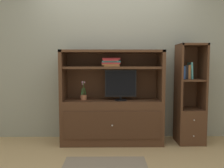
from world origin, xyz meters
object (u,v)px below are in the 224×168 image
object	(u,v)px
bookshelf_tall	(190,109)
potted_plant	(84,96)
tv_monitor	(121,85)
media_console	(112,112)
upright_book_row	(186,72)
magazine_stack	(111,62)

from	to	relation	value
bookshelf_tall	potted_plant	bearing A→B (deg)	-179.55
tv_monitor	potted_plant	distance (m)	0.60
tv_monitor	potted_plant	bearing A→B (deg)	175.70
tv_monitor	bookshelf_tall	xyz separation A→B (m)	(1.08, 0.06, -0.39)
media_console	upright_book_row	size ratio (longest dim) A/B	6.05
bookshelf_tall	upright_book_row	size ratio (longest dim) A/B	5.99
upright_book_row	media_console	bearing A→B (deg)	179.80
media_console	potted_plant	size ratio (longest dim) A/B	5.25
media_console	upright_book_row	distance (m)	1.30
media_console	magazine_stack	distance (m)	0.77
magazine_stack	upright_book_row	distance (m)	1.17
media_console	bookshelf_tall	xyz separation A→B (m)	(1.21, 0.01, 0.04)
potted_plant	magazine_stack	size ratio (longest dim) A/B	0.82
media_console	potted_plant	xyz separation A→B (m)	(-0.44, -0.01, 0.25)
upright_book_row	tv_monitor	bearing A→B (deg)	-177.40
tv_monitor	bookshelf_tall	distance (m)	1.15
tv_monitor	magazine_stack	distance (m)	0.37
tv_monitor	potted_plant	world-z (taller)	tv_monitor
media_console	potted_plant	world-z (taller)	media_console
magazine_stack	upright_book_row	xyz separation A→B (m)	(1.16, -0.01, -0.15)
tv_monitor	magazine_stack	world-z (taller)	magazine_stack
tv_monitor	upright_book_row	xyz separation A→B (m)	(1.01, 0.05, 0.19)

